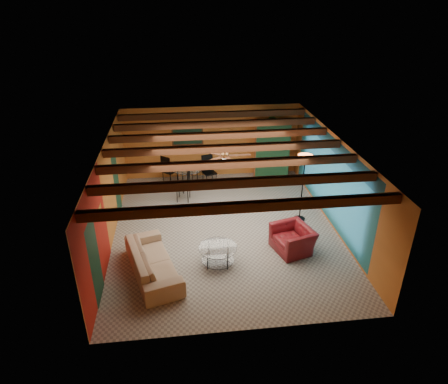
{
  "coord_description": "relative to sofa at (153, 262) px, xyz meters",
  "views": [
    {
      "loc": [
        -1.23,
        -10.06,
        6.37
      ],
      "look_at": [
        0.0,
        0.2,
        1.15
      ],
      "focal_mm": 31.88,
      "sensor_mm": 36.0,
      "label": 1
    }
  ],
  "objects": [
    {
      "name": "potted_plant",
      "position": [
        4.24,
        5.55,
        1.97
      ],
      "size": [
        0.42,
        0.37,
        0.45
      ],
      "primitive_type": "imported",
      "rotation": [
        0.0,
        0.0,
        0.05
      ],
      "color": "#26661E",
      "rests_on": "armoire"
    },
    {
      "name": "room",
      "position": [
        2.04,
        1.96,
        2.0
      ],
      "size": [
        6.52,
        8.01,
        2.71
      ],
      "color": "gray",
      "rests_on": "ground"
    },
    {
      "name": "dining_table",
      "position": [
        1.05,
        4.7,
        0.21
      ],
      "size": [
        2.73,
        2.73,
        1.13
      ],
      "primitive_type": null,
      "rotation": [
        0.0,
        0.0,
        0.31
      ],
      "color": "white",
      "rests_on": "ground"
    },
    {
      "name": "armchair",
      "position": [
        3.75,
        0.58,
        -0.01
      ],
      "size": [
        1.21,
        1.3,
        0.7
      ],
      "primitive_type": "imported",
      "rotation": [
        0.0,
        0.0,
        -1.28
      ],
      "color": "maroon",
      "rests_on": "ground"
    },
    {
      "name": "sofa",
      "position": [
        0.0,
        0.0,
        0.0
      ],
      "size": [
        1.59,
        2.61,
        0.71
      ],
      "primitive_type": "imported",
      "rotation": [
        0.0,
        0.0,
        1.85
      ],
      "color": "tan",
      "rests_on": "ground"
    },
    {
      "name": "coffee_table",
      "position": [
        1.66,
        0.21,
        -0.1
      ],
      "size": [
        1.15,
        1.15,
        0.51
      ],
      "primitive_type": null,
      "rotation": [
        0.0,
        0.0,
        -0.15
      ],
      "color": "white",
      "rests_on": "ground"
    },
    {
      "name": "ceiling_fan",
      "position": [
        2.04,
        1.85,
        2.0
      ],
      "size": [
        1.5,
        1.5,
        0.44
      ],
      "primitive_type": null,
      "color": "#472614",
      "rests_on": "ceiling"
    },
    {
      "name": "armoire",
      "position": [
        4.24,
        5.55,
        0.69
      ],
      "size": [
        1.31,
        0.89,
        2.1
      ],
      "primitive_type": "cube",
      "rotation": [
        0.0,
        0.0,
        -0.27
      ],
      "color": "brown",
      "rests_on": "ground"
    },
    {
      "name": "floor_lamp",
      "position": [
        4.43,
        2.16,
        0.72
      ],
      "size": [
        0.49,
        0.49,
        2.15
      ],
      "primitive_type": null,
      "rotation": [
        0.0,
        0.0,
        -0.12
      ],
      "color": "black",
      "rests_on": "ground"
    },
    {
      "name": "painting",
      "position": [
        1.14,
        5.81,
        1.29
      ],
      "size": [
        1.05,
        0.03,
        0.65
      ],
      "primitive_type": "cube",
      "color": "black",
      "rests_on": "wall_back"
    },
    {
      "name": "vase",
      "position": [
        1.05,
        4.7,
        0.87
      ],
      "size": [
        0.22,
        0.22,
        0.19
      ],
      "primitive_type": "imported",
      "rotation": [
        0.0,
        0.0,
        0.27
      ],
      "color": "orange",
      "rests_on": "dining_table"
    }
  ]
}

